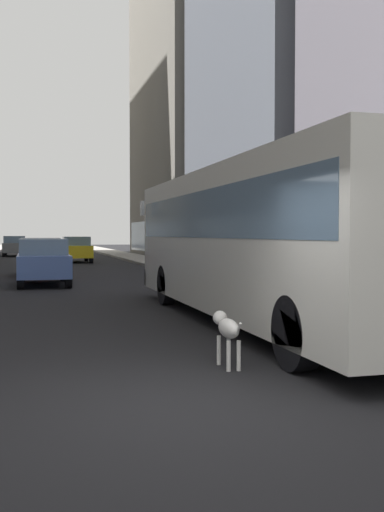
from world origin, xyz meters
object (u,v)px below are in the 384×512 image
at_px(transit_bus, 260,235).
at_px(car_grey_wagon, 15,246).
at_px(dalmatian_dog, 227,329).
at_px(car_yellow_taxi, 76,249).
at_px(car_red_coupe, 41,256).
at_px(car_blue_hatchback, 43,262).
at_px(pedestrian_with_handbag, 302,261).

height_order(transit_bus, car_grey_wagon, transit_bus).
bearing_deg(dalmatian_dog, car_grey_wagon, 94.87).
relative_size(car_yellow_taxi, dalmatian_dog, 4.30).
height_order(car_red_coupe, dalmatian_dog, car_red_coupe).
distance_m(car_blue_hatchback, car_grey_wagon, 29.20).
height_order(transit_bus, pedestrian_with_handbag, transit_bus).
bearing_deg(transit_bus, car_blue_hatchback, 110.99).
distance_m(car_grey_wagon, dalmatian_dog, 43.41).
bearing_deg(dalmatian_dog, car_blue_hatchback, 98.43).
relative_size(transit_bus, car_grey_wagon, 2.46).
height_order(car_yellow_taxi, car_grey_wagon, same).
height_order(car_red_coupe, car_yellow_taxi, same).
relative_size(car_red_coupe, pedestrian_with_handbag, 2.51).
xyz_separation_m(car_grey_wagon, dalmatian_dog, (3.69, -43.25, -0.31)).
bearing_deg(car_yellow_taxi, pedestrian_with_handbag, -78.44).
height_order(transit_bus, car_blue_hatchback, transit_bus).
bearing_deg(car_yellow_taxi, transit_bus, -86.66).
bearing_deg(car_red_coupe, car_grey_wagon, 93.79).
bearing_deg(transit_bus, car_yellow_taxi, 93.34).
bearing_deg(pedestrian_with_handbag, car_red_coupe, 123.04).
distance_m(car_blue_hatchback, dalmatian_dog, 14.25).
relative_size(transit_bus, car_yellow_taxi, 2.79).
distance_m(car_red_coupe, car_yellow_taxi, 12.22).
height_order(transit_bus, car_red_coupe, transit_bus).
distance_m(car_yellow_taxi, dalmatian_dog, 31.08).
relative_size(car_red_coupe, car_yellow_taxi, 1.03).
bearing_deg(car_red_coupe, transit_bus, -75.47).
height_order(car_blue_hatchback, dalmatian_dog, car_blue_hatchback).
xyz_separation_m(car_red_coupe, pedestrian_with_handbag, (7.08, -10.88, 0.19)).
xyz_separation_m(car_red_coupe, dalmatian_dog, (2.09, -19.10, -0.31)).
height_order(transit_bus, dalmatian_dog, transit_bus).
xyz_separation_m(car_yellow_taxi, car_blue_hatchback, (-2.40, -16.99, -0.00)).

